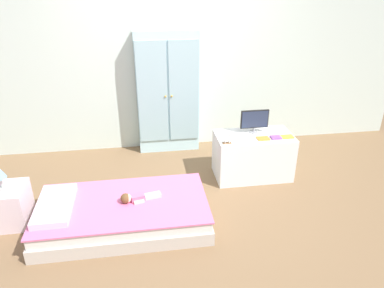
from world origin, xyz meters
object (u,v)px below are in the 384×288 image
(bed, at_px, (123,213))
(book_yellow, at_px, (287,137))
(doll, at_px, (133,198))
(book_purple, at_px, (276,137))
(book_orange, at_px, (263,139))
(wardrobe, at_px, (168,93))
(tv_stand, at_px, (253,156))
(rocking_horse_toy, at_px, (228,139))
(tv_monitor, at_px, (255,120))
(nightstand, at_px, (8,206))

(bed, xyz_separation_m, book_yellow, (1.86, 0.61, 0.41))
(doll, relative_size, book_purple, 3.35)
(book_orange, distance_m, book_purple, 0.15)
(book_orange, xyz_separation_m, book_yellow, (0.28, 0.00, 0.00))
(doll, distance_m, wardrobe, 1.73)
(doll, distance_m, book_orange, 1.61)
(book_purple, bearing_deg, tv_stand, 153.47)
(bed, distance_m, rocking_horse_toy, 1.36)
(wardrobe, distance_m, tv_monitor, 1.23)
(book_purple, bearing_deg, doll, -159.60)
(tv_stand, bearing_deg, book_orange, -58.61)
(tv_stand, bearing_deg, doll, -153.09)
(tv_monitor, height_order, book_purple, tv_monitor)
(doll, xyz_separation_m, nightstand, (-1.21, 0.19, -0.10))
(tv_stand, height_order, rocking_horse_toy, rocking_horse_toy)
(wardrobe, distance_m, tv_stand, 1.38)
(book_orange, bearing_deg, doll, -157.69)
(book_purple, bearing_deg, tv_monitor, 136.72)
(rocking_horse_toy, distance_m, book_yellow, 0.71)
(nightstand, height_order, tv_stand, tv_stand)
(nightstand, bearing_deg, doll, -8.71)
(bed, relative_size, doll, 4.17)
(nightstand, distance_m, tv_stand, 2.66)
(tv_monitor, bearing_deg, wardrobe, 139.77)
(doll, relative_size, tv_stand, 0.44)
(bed, height_order, nightstand, nightstand)
(book_purple, bearing_deg, wardrobe, 139.20)
(bed, height_order, book_yellow, book_yellow)
(wardrobe, bearing_deg, book_yellow, -37.79)
(tv_monitor, relative_size, book_purple, 2.82)
(wardrobe, xyz_separation_m, tv_monitor, (0.93, -0.79, -0.11))
(book_yellow, bearing_deg, book_purple, 180.00)
(book_orange, distance_m, book_yellow, 0.28)
(bed, relative_size, tv_stand, 1.84)
(doll, distance_m, nightstand, 1.23)
(bed, distance_m, tv_monitor, 1.81)
(doll, bearing_deg, book_yellow, 19.02)
(bed, relative_size, tv_monitor, 4.96)
(book_orange, bearing_deg, tv_stand, 121.39)
(tv_monitor, relative_size, book_yellow, 2.24)
(nightstand, relative_size, book_yellow, 2.68)
(wardrobe, bearing_deg, nightstand, -140.43)
(doll, distance_m, tv_stand, 1.57)
(bed, relative_size, wardrobe, 1.02)
(book_orange, xyz_separation_m, book_purple, (0.15, 0.00, 0.00))
(wardrobe, distance_m, book_yellow, 1.62)
(nightstand, xyz_separation_m, wardrobe, (1.69, 1.40, 0.61))
(bed, height_order, book_orange, book_orange)
(wardrobe, relative_size, tv_monitor, 4.87)
(doll, height_order, rocking_horse_toy, rocking_horse_toy)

